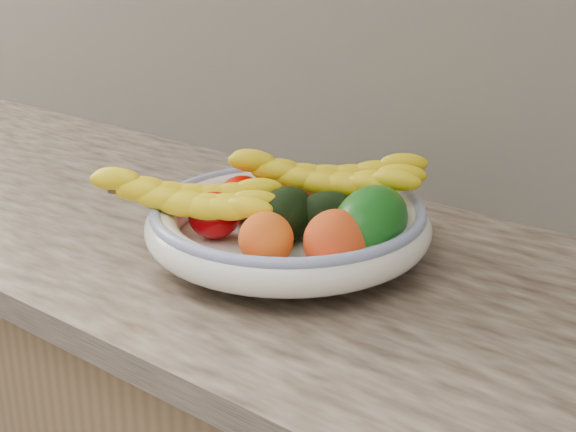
# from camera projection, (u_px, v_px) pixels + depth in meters

# --- Properties ---
(fruit_bowl) EXTENTS (0.39, 0.39, 0.08)m
(fruit_bowl) POSITION_uv_depth(u_px,v_px,m) (288.00, 224.00, 1.09)
(fruit_bowl) COLOR white
(fruit_bowl) RESTS_ON kitchen_counter
(clementine_back_left) EXTENTS (0.07, 0.07, 0.05)m
(clementine_back_left) POSITION_uv_depth(u_px,v_px,m) (316.00, 195.00, 1.19)
(clementine_back_left) COLOR #FF5E05
(clementine_back_left) RESTS_ON fruit_bowl
(clementine_back_right) EXTENTS (0.06, 0.06, 0.05)m
(clementine_back_right) POSITION_uv_depth(u_px,v_px,m) (335.00, 204.00, 1.15)
(clementine_back_right) COLOR #E56404
(clementine_back_right) RESTS_ON fruit_bowl
(clementine_back_mid) EXTENTS (0.07, 0.07, 0.05)m
(clementine_back_mid) POSITION_uv_depth(u_px,v_px,m) (323.00, 205.00, 1.15)
(clementine_back_mid) COLOR #FD5305
(clementine_back_mid) RESTS_ON fruit_bowl
(clementine_extra) EXTENTS (0.05, 0.05, 0.05)m
(clementine_extra) POSITION_uv_depth(u_px,v_px,m) (313.00, 194.00, 1.19)
(clementine_extra) COLOR #F26005
(clementine_extra) RESTS_ON fruit_bowl
(tomato_left) EXTENTS (0.09, 0.09, 0.06)m
(tomato_left) POSITION_uv_depth(u_px,v_px,m) (242.00, 197.00, 1.15)
(tomato_left) COLOR #C40700
(tomato_left) RESTS_ON fruit_bowl
(tomato_near_left) EXTENTS (0.09, 0.09, 0.06)m
(tomato_near_left) POSITION_uv_depth(u_px,v_px,m) (214.00, 215.00, 1.09)
(tomato_near_left) COLOR #AD0108
(tomato_near_left) RESTS_ON fruit_bowl
(avocado_center) EXTENTS (0.10, 0.12, 0.07)m
(avocado_center) POSITION_uv_depth(u_px,v_px,m) (286.00, 215.00, 1.08)
(avocado_center) COLOR black
(avocado_center) RESTS_ON fruit_bowl
(avocado_right) EXTENTS (0.11, 0.11, 0.06)m
(avocado_right) POSITION_uv_depth(u_px,v_px,m) (329.00, 215.00, 1.08)
(avocado_right) COLOR black
(avocado_right) RESTS_ON fruit_bowl
(green_mango) EXTENTS (0.13, 0.15, 0.12)m
(green_mango) POSITION_uv_depth(u_px,v_px,m) (370.00, 223.00, 1.02)
(green_mango) COLOR #0F5111
(green_mango) RESTS_ON fruit_bowl
(peach_front) EXTENTS (0.09, 0.09, 0.07)m
(peach_front) POSITION_uv_depth(u_px,v_px,m) (266.00, 239.00, 1.00)
(peach_front) COLOR orange
(peach_front) RESTS_ON fruit_bowl
(peach_right) EXTENTS (0.10, 0.10, 0.08)m
(peach_right) POSITION_uv_depth(u_px,v_px,m) (336.00, 242.00, 0.99)
(peach_right) COLOR orange
(peach_right) RESTS_ON fruit_bowl
(banana_bunch_back) EXTENTS (0.32, 0.22, 0.09)m
(banana_bunch_back) POSITION_uv_depth(u_px,v_px,m) (324.00, 183.00, 1.13)
(banana_bunch_back) COLOR yellow
(banana_bunch_back) RESTS_ON fruit_bowl
(banana_bunch_front) EXTENTS (0.29, 0.23, 0.08)m
(banana_bunch_front) POSITION_uv_depth(u_px,v_px,m) (185.00, 202.00, 1.08)
(banana_bunch_front) COLOR yellow
(banana_bunch_front) RESTS_ON fruit_bowl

